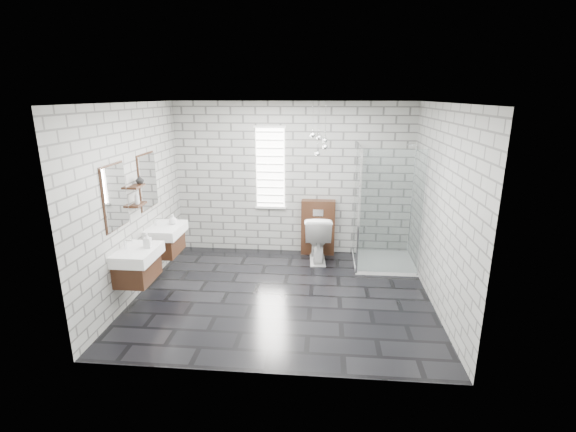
# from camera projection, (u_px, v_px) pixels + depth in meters

# --- Properties ---
(floor) EXTENTS (4.20, 3.60, 0.02)m
(floor) POSITION_uv_depth(u_px,v_px,m) (283.00, 295.00, 6.07)
(floor) COLOR black
(floor) RESTS_ON ground
(ceiling) EXTENTS (4.20, 3.60, 0.02)m
(ceiling) POSITION_uv_depth(u_px,v_px,m) (282.00, 102.00, 5.31)
(ceiling) COLOR white
(ceiling) RESTS_ON wall_back
(wall_back) EXTENTS (4.20, 0.02, 2.70)m
(wall_back) POSITION_uv_depth(u_px,v_px,m) (293.00, 179.00, 7.42)
(wall_back) COLOR #9FA09A
(wall_back) RESTS_ON floor
(wall_front) EXTENTS (4.20, 0.02, 2.70)m
(wall_front) POSITION_uv_depth(u_px,v_px,m) (263.00, 253.00, 3.96)
(wall_front) COLOR #9FA09A
(wall_front) RESTS_ON floor
(wall_left) EXTENTS (0.02, 3.60, 2.70)m
(wall_left) POSITION_uv_depth(u_px,v_px,m) (134.00, 201.00, 5.87)
(wall_left) COLOR #9FA09A
(wall_left) RESTS_ON floor
(wall_right) EXTENTS (0.02, 3.60, 2.70)m
(wall_right) POSITION_uv_depth(u_px,v_px,m) (441.00, 209.00, 5.51)
(wall_right) COLOR #9FA09A
(wall_right) RESTS_ON floor
(vanity_left) EXTENTS (0.47, 0.70, 1.57)m
(vanity_left) POSITION_uv_depth(u_px,v_px,m) (135.00, 256.00, 5.50)
(vanity_left) COLOR #3D2112
(vanity_left) RESTS_ON wall_left
(vanity_right) EXTENTS (0.47, 0.70, 1.57)m
(vanity_right) POSITION_uv_depth(u_px,v_px,m) (164.00, 231.00, 6.47)
(vanity_right) COLOR #3D2112
(vanity_right) RESTS_ON wall_left
(shelf_lower) EXTENTS (0.14, 0.30, 0.03)m
(shelf_lower) POSITION_uv_depth(u_px,v_px,m) (138.00, 205.00, 5.83)
(shelf_lower) COLOR #3D2112
(shelf_lower) RESTS_ON wall_left
(shelf_upper) EXTENTS (0.14, 0.30, 0.03)m
(shelf_upper) POSITION_uv_depth(u_px,v_px,m) (136.00, 186.00, 5.76)
(shelf_upper) COLOR #3D2112
(shelf_upper) RESTS_ON wall_left
(window) EXTENTS (0.56, 0.05, 1.48)m
(window) POSITION_uv_depth(u_px,v_px,m) (270.00, 168.00, 7.37)
(window) COLOR white
(window) RESTS_ON wall_back
(cistern_panel) EXTENTS (0.60, 0.20, 1.00)m
(cistern_panel) POSITION_uv_depth(u_px,v_px,m) (318.00, 227.00, 7.52)
(cistern_panel) COLOR #3D2112
(cistern_panel) RESTS_ON floor
(flush_plate) EXTENTS (0.18, 0.01, 0.12)m
(flush_plate) POSITION_uv_depth(u_px,v_px,m) (318.00, 213.00, 7.33)
(flush_plate) COLOR silver
(flush_plate) RESTS_ON cistern_panel
(shower_enclosure) EXTENTS (1.00, 1.00, 2.03)m
(shower_enclosure) POSITION_uv_depth(u_px,v_px,m) (380.00, 238.00, 6.93)
(shower_enclosure) COLOR white
(shower_enclosure) RESTS_ON floor
(pendant_cluster) EXTENTS (0.29, 0.26, 0.88)m
(pendant_cluster) POSITION_uv_depth(u_px,v_px,m) (320.00, 142.00, 6.77)
(pendant_cluster) COLOR silver
(pendant_cluster) RESTS_ON ceiling
(toilet) EXTENTS (0.51, 0.83, 0.82)m
(toilet) POSITION_uv_depth(u_px,v_px,m) (317.00, 238.00, 7.24)
(toilet) COLOR white
(toilet) RESTS_ON floor
(soap_bottle_a) EXTENTS (0.10, 0.10, 0.20)m
(soap_bottle_a) POSITION_uv_depth(u_px,v_px,m) (147.00, 240.00, 5.50)
(soap_bottle_a) COLOR #B2B2B2
(soap_bottle_a) RESTS_ON vanity_left
(soap_bottle_b) EXTENTS (0.14, 0.14, 0.16)m
(soap_bottle_b) POSITION_uv_depth(u_px,v_px,m) (173.00, 219.00, 6.50)
(soap_bottle_b) COLOR #B2B2B2
(soap_bottle_b) RESTS_ON vanity_right
(soap_bottle_c) EXTENTS (0.09, 0.09, 0.18)m
(soap_bottle_c) POSITION_uv_depth(u_px,v_px,m) (137.00, 198.00, 5.77)
(soap_bottle_c) COLOR #B2B2B2
(soap_bottle_c) RESTS_ON shelf_lower
(vase) EXTENTS (0.13, 0.13, 0.12)m
(vase) POSITION_uv_depth(u_px,v_px,m) (140.00, 180.00, 5.84)
(vase) COLOR #B2B2B2
(vase) RESTS_ON shelf_upper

